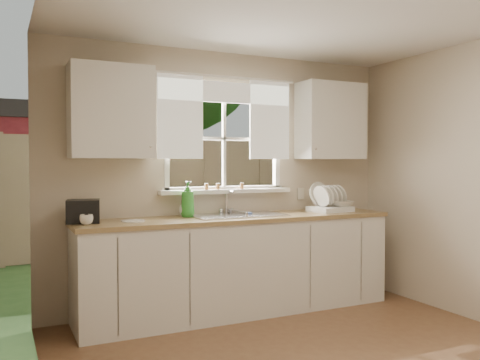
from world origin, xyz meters
name	(u,v)px	position (x,y,z in m)	size (l,w,h in m)	color
room_walls	(358,191)	(0.00, -0.07, 1.24)	(3.62, 4.02, 2.50)	beige
window	(225,155)	(0.00, 2.00, 1.49)	(1.38, 0.16, 1.06)	white
curtains	(227,109)	(0.00, 1.95, 1.93)	(1.50, 0.03, 0.81)	white
base_cabinets	(239,266)	(0.00, 1.68, 0.43)	(3.00, 0.62, 0.87)	silver
countertop	(239,218)	(0.00, 1.68, 0.89)	(3.04, 0.65, 0.04)	olive
upper_cabinet_left	(111,112)	(-1.15, 1.82, 1.85)	(0.70, 0.33, 0.80)	silver
upper_cabinet_right	(331,121)	(1.15, 1.82, 1.85)	(0.70, 0.33, 0.80)	silver
wall_outlet	(301,194)	(0.88, 1.99, 1.08)	(0.08, 0.01, 0.12)	beige
sill_jars	(222,186)	(-0.05, 1.94, 1.18)	(0.42, 0.04, 0.06)	brown
backyard	(129,68)	(0.58, 8.42, 3.46)	(20.00, 10.00, 6.13)	#335421
sink	(237,223)	(0.00, 1.71, 0.84)	(0.88, 0.52, 0.40)	#B7B7BC
dish_rack	(329,203)	(1.02, 1.67, 0.99)	(0.44, 0.36, 0.30)	white
bowl	(341,204)	(1.14, 1.62, 0.99)	(0.23, 0.23, 0.06)	white
soap_bottle_a	(188,199)	(-0.46, 1.81, 1.08)	(0.13, 0.13, 0.33)	green
soap_bottle_b	(187,207)	(-0.46, 1.84, 1.00)	(0.08, 0.08, 0.18)	#2E65AE
soap_bottle_c	(187,207)	(-0.46, 1.84, 1.00)	(0.15, 0.15, 0.19)	beige
saucer	(133,221)	(-1.01, 1.65, 0.92)	(0.20, 0.20, 0.01)	silver
cup	(86,220)	(-1.40, 1.60, 0.95)	(0.11, 0.11, 0.08)	white
black_appliance	(83,211)	(-1.40, 1.76, 1.01)	(0.26, 0.23, 0.19)	black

